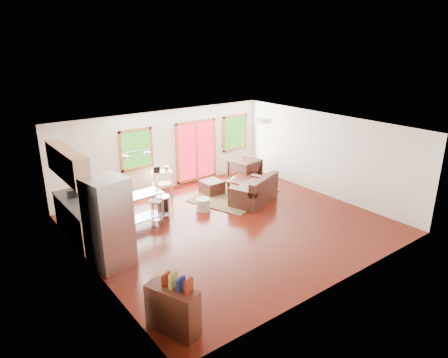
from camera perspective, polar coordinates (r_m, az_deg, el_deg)
floor at (r=10.83m, az=0.96°, el=-6.47°), size 7.50×7.00×0.02m
ceiling at (r=9.98m, az=1.05°, el=7.21°), size 7.50×7.00×0.02m
back_wall at (r=13.15m, az=-8.49°, el=4.08°), size 7.50×0.02×2.60m
left_wall at (r=8.69m, az=-18.98°, el=-4.82°), size 0.02×7.00×2.60m
right_wall at (r=12.90m, az=14.30°, el=3.39°), size 0.02×7.00×2.60m
front_wall at (r=8.08m, az=16.65°, el=-6.44°), size 7.50×0.02×2.60m
window_left at (r=12.63m, az=-12.40°, el=4.15°), size 1.10×0.05×1.30m
french_doors at (r=13.76m, az=-3.97°, el=4.06°), size 1.60×0.05×2.10m
window_right at (r=14.63m, az=1.60°, el=6.63°), size 1.10×0.05×1.30m
rug at (r=12.74m, az=1.60°, el=-2.30°), size 3.07×2.69×0.03m
loveseat at (r=12.15m, az=4.44°, el=-1.84°), size 1.80×1.40×0.84m
coffee_table at (r=13.02m, az=2.59°, el=-0.10°), size 1.29×1.06×0.45m
armchair at (r=13.85m, az=2.93°, el=1.44°), size 1.03×0.98×0.93m
ottoman at (r=12.87m, az=-1.75°, el=-1.16°), size 0.64×0.64×0.42m
pouf at (r=11.61m, az=-3.01°, el=-3.65°), size 0.54×0.54×0.36m
vase at (r=12.88m, az=1.49°, el=0.26°), size 0.21×0.21×0.29m
book at (r=13.07m, az=2.84°, el=0.68°), size 0.21×0.04×0.27m
cabinets at (r=10.42m, az=-20.40°, el=-3.20°), size 0.64×2.24×2.30m
refrigerator at (r=8.88m, az=-16.10°, el=-6.06°), size 0.94×0.92×2.02m
island at (r=10.62m, az=-12.54°, el=-3.75°), size 1.47×0.67×0.91m
cup at (r=10.92m, az=-9.62°, el=-0.73°), size 0.15×0.14×0.12m
bar_stool_a at (r=10.34m, az=-14.35°, el=-5.43°), size 0.31×0.31×0.64m
bar_stool_b at (r=10.60m, az=-9.78°, el=-4.01°), size 0.43×0.43×0.75m
bar_stool_c at (r=10.80m, az=-8.71°, el=-3.42°), size 0.44×0.44×0.77m
trash_can at (r=11.33m, az=-8.66°, el=-3.76°), size 0.34×0.34×0.61m
kitchen_cart at (r=12.72m, az=-8.96°, el=0.56°), size 0.74×0.59×0.98m
bookshelf at (r=7.07m, az=-7.32°, el=-17.92°), size 0.68×1.00×1.10m
ceiling_flush at (r=11.46m, az=5.54°, el=8.29°), size 0.35×0.35×0.12m
pendant_light at (r=10.44m, az=-12.40°, el=3.27°), size 0.80×0.18×0.79m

